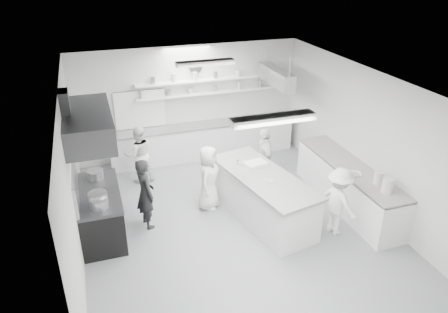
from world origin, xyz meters
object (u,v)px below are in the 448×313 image
object	(u,v)px
stove	(101,214)
cook_back	(139,154)
back_counter	(203,141)
prep_island	(263,198)
cook_stove	(145,193)
right_counter	(348,186)

from	to	relation	value
stove	cook_back	size ratio (longest dim) A/B	1.26
back_counter	prep_island	xyz separation A→B (m)	(0.36, -3.29, 0.02)
prep_island	cook_stove	world-z (taller)	cook_stove
stove	back_counter	size ratio (longest dim) A/B	0.36
back_counter	stove	bearing A→B (deg)	-136.01
prep_island	back_counter	bearing A→B (deg)	84.42
prep_island	cook_back	size ratio (longest dim) A/B	1.82
right_counter	prep_island	distance (m)	1.99
stove	back_counter	xyz separation A→B (m)	(2.90, 2.80, 0.01)
cook_stove	cook_back	xyz separation A→B (m)	(0.14, 1.94, -0.04)
stove	right_counter	xyz separation A→B (m)	(5.25, -0.60, 0.02)
back_counter	cook_stove	bearing A→B (deg)	-125.36
stove	cook_back	world-z (taller)	cook_back
stove	cook_stove	size ratio (longest dim) A/B	1.19
right_counter	cook_back	size ratio (longest dim) A/B	2.30
right_counter	prep_island	world-z (taller)	prep_island
cook_back	prep_island	bearing A→B (deg)	128.63
cook_back	stove	bearing A→B (deg)	57.63
stove	right_counter	size ratio (longest dim) A/B	0.55
prep_island	right_counter	bearing A→B (deg)	-15.12
back_counter	cook_stove	size ratio (longest dim) A/B	3.32
right_counter	prep_island	bearing A→B (deg)	176.74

